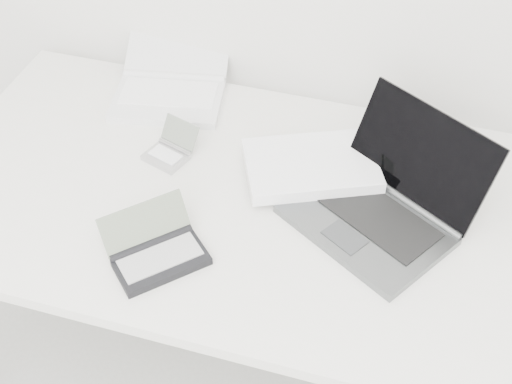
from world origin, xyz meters
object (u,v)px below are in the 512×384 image
(netbook_open_white, at_px, (171,85))
(palmtop_charcoal, at_px, (157,252))
(laptop_large, at_px, (348,186))
(desk, at_px, (274,216))

(netbook_open_white, height_order, palmtop_charcoal, netbook_open_white)
(laptop_large, distance_m, netbook_open_white, 0.58)
(laptop_large, distance_m, palmtop_charcoal, 0.45)
(desk, xyz_separation_m, palmtop_charcoal, (-0.19, -0.23, 0.07))
(laptop_large, xyz_separation_m, netbook_open_white, (-0.52, 0.26, -0.01))
(netbook_open_white, xyz_separation_m, palmtop_charcoal, (0.18, -0.55, -0.00))
(desk, distance_m, netbook_open_white, 0.49)
(desk, bearing_deg, netbook_open_white, 139.23)
(netbook_open_white, bearing_deg, desk, -51.24)
(netbook_open_white, distance_m, palmtop_charcoal, 0.58)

